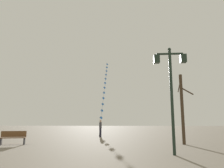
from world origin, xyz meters
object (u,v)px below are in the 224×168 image
twin_lantern_lamp_post (171,79)px  bare_tree (182,107)px  park_bench (13,138)px  kite_flyer (100,128)px  kite_train (104,89)px

twin_lantern_lamp_post → bare_tree: size_ratio=1.05×
park_bench → twin_lantern_lamp_post: bearing=-40.6°
bare_tree → twin_lantern_lamp_post: bearing=-108.8°
kite_flyer → bare_tree: bearing=-141.0°
twin_lantern_lamp_post → park_bench: bearing=157.8°
twin_lantern_lamp_post → kite_flyer: bearing=111.8°
kite_flyer → bare_tree: (6.61, -7.23, 1.59)m
kite_train → bare_tree: kite_train is taller
kite_train → kite_flyer: 10.36m
kite_train → twin_lantern_lamp_post: bearing=-75.4°
twin_lantern_lamp_post → bare_tree: (1.70, 5.00, -1.01)m
twin_lantern_lamp_post → park_bench: size_ratio=3.06×
kite_train → bare_tree: 17.95m
kite_flyer → park_bench: (-4.82, -8.26, -0.45)m
kite_flyer → kite_train: bearing=0.2°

